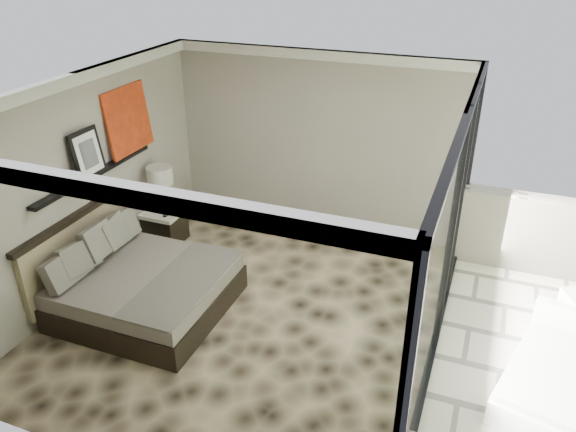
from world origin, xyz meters
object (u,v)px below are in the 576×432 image
(nightstand, at_px, (165,225))
(table_lamp, at_px, (161,183))
(lounger, at_px, (551,376))
(bed, at_px, (139,285))

(nightstand, relative_size, table_lamp, 0.81)
(lounger, bearing_deg, table_lamp, -178.65)
(bed, relative_size, nightstand, 3.52)
(bed, relative_size, lounger, 1.14)
(bed, bearing_deg, table_lamp, 111.73)
(bed, xyz_separation_m, table_lamp, (-0.64, 1.61, 0.64))
(nightstand, relative_size, lounger, 0.32)
(bed, xyz_separation_m, nightstand, (-0.62, 1.58, -0.04))
(bed, bearing_deg, lounger, 3.44)
(bed, distance_m, lounger, 4.80)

